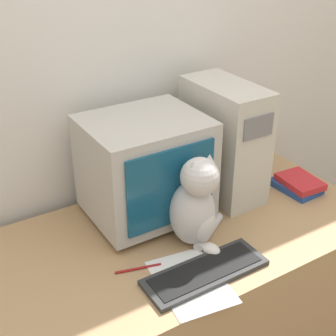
{
  "coord_description": "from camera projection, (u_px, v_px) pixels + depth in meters",
  "views": [
    {
      "loc": [
        -0.79,
        -0.81,
        1.79
      ],
      "look_at": [
        -0.03,
        0.43,
        0.99
      ],
      "focal_mm": 50.0,
      "sensor_mm": 36.0,
      "label": 1
    }
  ],
  "objects": [
    {
      "name": "computer_tower",
      "position": [
        224.0,
        140.0,
        1.91
      ],
      "size": [
        0.2,
        0.39,
        0.48
      ],
      "color": "beige",
      "rests_on": "desk"
    },
    {
      "name": "keyboard",
      "position": [
        205.0,
        272.0,
        1.54
      ],
      "size": [
        0.43,
        0.15,
        0.02
      ],
      "color": "#2D2D2D",
      "rests_on": "desk"
    },
    {
      "name": "cat",
      "position": [
        196.0,
        206.0,
        1.63
      ],
      "size": [
        0.27,
        0.23,
        0.35
      ],
      "rotation": [
        0.0,
        0.0,
        0.17
      ],
      "color": "silver",
      "rests_on": "desk"
    },
    {
      "name": "paper_sheet",
      "position": [
        191.0,
        282.0,
        1.52
      ],
      "size": [
        0.25,
        0.32,
        0.0
      ],
      "color": "white",
      "rests_on": "desk"
    },
    {
      "name": "crt_monitor",
      "position": [
        146.0,
        168.0,
        1.76
      ],
      "size": [
        0.44,
        0.38,
        0.4
      ],
      "color": "#BCB7AD",
      "rests_on": "desk"
    },
    {
      "name": "desk",
      "position": [
        180.0,
        303.0,
        1.94
      ],
      "size": [
        1.52,
        0.76,
        0.74
      ],
      "color": "tan",
      "rests_on": "ground_plane"
    },
    {
      "name": "pen",
      "position": [
        138.0,
        268.0,
        1.57
      ],
      "size": [
        0.16,
        0.05,
        0.01
      ],
      "color": "maroon",
      "rests_on": "desk"
    },
    {
      "name": "wall_back",
      "position": [
        121.0,
        68.0,
        1.85
      ],
      "size": [
        7.0,
        0.05,
        2.5
      ],
      "color": "silver",
      "rests_on": "ground_plane"
    },
    {
      "name": "book_stack",
      "position": [
        298.0,
        184.0,
        2.01
      ],
      "size": [
        0.16,
        0.21,
        0.06
      ],
      "color": "#234793",
      "rests_on": "desk"
    }
  ]
}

